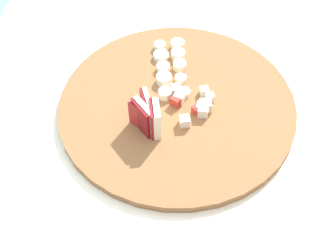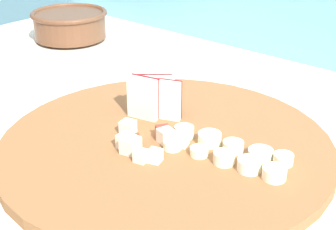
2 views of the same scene
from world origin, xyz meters
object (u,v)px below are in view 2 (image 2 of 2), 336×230
ceramic_bowl (70,24)px  apple_wedge_fan (155,97)px  cutting_board (166,145)px  apple_dice_pile (146,140)px  banana_slice_rows (231,152)px

ceramic_bowl → apple_wedge_fan: bearing=-23.5°
cutting_board → ceramic_bowl: ceramic_bowl is taller
apple_wedge_fan → apple_dice_pile: bearing=-54.8°
apple_dice_pile → ceramic_bowl: size_ratio=0.59×
ceramic_bowl → cutting_board: bearing=-25.5°
cutting_board → ceramic_bowl: 0.52m
apple_wedge_fan → apple_dice_pile: apple_wedge_fan is taller
banana_slice_rows → cutting_board: bearing=-166.5°
apple_dice_pile → apple_wedge_fan: bearing=125.2°
apple_wedge_fan → ceramic_bowl: apple_wedge_fan is taller
apple_dice_pile → banana_slice_rows: apple_dice_pile is taller
cutting_board → banana_slice_rows: (0.09, 0.02, 0.01)m
apple_dice_pile → ceramic_bowl: ceramic_bowl is taller
apple_wedge_fan → banana_slice_rows: size_ratio=0.44×
banana_slice_rows → apple_dice_pile: bearing=-152.4°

